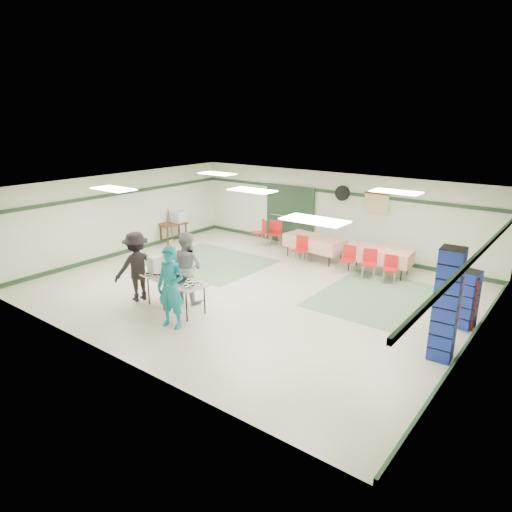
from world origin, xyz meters
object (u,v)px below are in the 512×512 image
Objects in this scene: volunteer_dark at (137,266)px; chair_c at (390,266)px; dining_table_b at (314,242)px; crate_stack_blue_b at (446,305)px; crate_stack_red at (466,301)px; chair_loose_a at (275,231)px; dining_table_a at (379,254)px; chair_b at (348,257)px; office_printer at (178,216)px; crate_stack_blue_a at (467,299)px; chair_a at (370,261)px; printer_table at (173,226)px; volunteer_grey at (187,267)px; chair_d at (301,247)px; chair_loose_b at (262,230)px; broom at (171,225)px; serving_table at (175,282)px.

volunteer_dark is 6.86m from chair_c.
crate_stack_blue_b reaches higher than dining_table_b.
chair_loose_a is at bearing 158.69° from crate_stack_red.
chair_b reaches higher than dining_table_a.
dining_table_a is 0.90m from chair_b.
crate_stack_blue_a is at bearing -12.05° from office_printer.
dining_table_b is 2.46× the size of chair_b.
crate_stack_red is (3.02, -1.70, 0.08)m from chair_a.
printer_table is (-10.30, 2.62, -0.47)m from crate_stack_blue_b.
chair_loose_a is at bearing 41.91° from printer_table.
volunteer_grey is 2.08× the size of chair_d.
chair_a is (-0.03, -0.57, -0.05)m from dining_table_a.
dining_table_a is 5.03m from crate_stack_blue_b.
crate_stack_red is (2.39, -1.69, 0.12)m from chair_c.
volunteer_dark is at bearing -129.19° from dining_table_a.
chair_loose_b is (-5.12, 0.85, 0.10)m from chair_c.
dining_table_a is 2.41m from chair_d.
broom is (-3.33, -1.93, 0.09)m from chair_loose_a.
broom is (-4.59, 4.05, -0.05)m from serving_table.
volunteer_dark is 2.06× the size of chair_d.
office_printer is (-10.30, 1.12, 0.34)m from crate_stack_red.
dining_table_a is at bearing 68.68° from chair_a.
broom reaches higher than chair_c.
chair_loose_a is at bearing -161.07° from volunteer_dark.
chair_loose_b is (-2.19, 0.84, 0.05)m from chair_d.
office_printer is at bearing 164.48° from crate_stack_blue_b.
printer_table is at bearing -172.96° from dining_table_a.
chair_loose_b is (-4.50, 0.85, 0.05)m from chair_a.
volunteer_grey is at bearing -27.26° from printer_table.
dining_table_b is 4.13× the size of office_printer.
dining_table_a is at bearing 142.64° from crate_stack_blue_a.
chair_loose_a is 1.00× the size of chair_loose_b.
chair_c is (0.62, -0.01, -0.04)m from chair_a.
chair_a reaches higher than chair_c.
printer_table is at bearing 175.11° from crate_stack_blue_a.
chair_a is at bearing 18.33° from printer_table.
volunteer_grey is at bearing -155.81° from crate_stack_red.
printer_table is (-3.30, 4.25, -0.24)m from volunteer_dark.
volunteer_grey reaches higher than serving_table.
chair_c is at bearing 17.79° from printer_table.
chair_c is 0.62× the size of broom.
chair_loose_a is at bearing 147.49° from crate_stack_blue_b.
volunteer_dark is 1.89× the size of chair_loose_a.
chair_b is 4.06m from crate_stack_blue_a.
chair_b is 0.90× the size of chair_loose_a.
broom is at bearing -158.51° from dining_table_b.
chair_c is (0.59, -0.58, -0.09)m from dining_table_a.
dining_table_a is at bearing 30.35° from chair_loose_b.
volunteer_dark is at bearing -166.86° from crate_stack_blue_b.
serving_table is at bearing -90.29° from dining_table_b.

